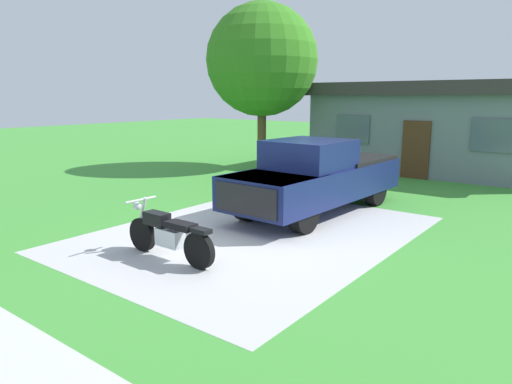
# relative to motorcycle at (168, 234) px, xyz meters

# --- Properties ---
(ground_plane) EXTENTS (80.00, 80.00, 0.00)m
(ground_plane) POSITION_rel_motorcycle_xyz_m (0.27, 2.27, -0.47)
(ground_plane) COLOR green
(driveway_pad) EXTENTS (5.82, 7.70, 0.01)m
(driveway_pad) POSITION_rel_motorcycle_xyz_m (0.27, 2.27, -0.47)
(driveway_pad) COLOR #BCBCBC
(driveway_pad) RESTS_ON ground
(motorcycle) EXTENTS (2.21, 0.70, 1.09)m
(motorcycle) POSITION_rel_motorcycle_xyz_m (0.00, 0.00, 0.00)
(motorcycle) COLOR black
(motorcycle) RESTS_ON ground
(pickup_truck) EXTENTS (2.24, 5.70, 1.90)m
(pickup_truck) POSITION_rel_motorcycle_xyz_m (0.36, 4.82, 0.48)
(pickup_truck) COLOR black
(pickup_truck) RESTS_ON ground
(shade_tree) EXTENTS (4.50, 4.50, 6.64)m
(shade_tree) POSITION_rel_motorcycle_xyz_m (-5.34, 10.01, 3.91)
(shade_tree) COLOR brown
(shade_tree) RESTS_ON ground
(neighbor_house) EXTENTS (9.60, 5.60, 3.50)m
(neighbor_house) POSITION_rel_motorcycle_xyz_m (0.64, 13.89, 1.32)
(neighbor_house) COLOR slate
(neighbor_house) RESTS_ON ground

